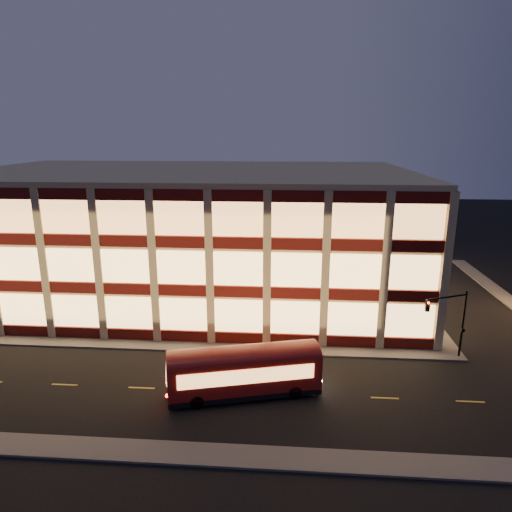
{
  "coord_description": "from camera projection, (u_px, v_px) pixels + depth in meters",
  "views": [
    {
      "loc": [
        8.9,
        -35.75,
        18.54
      ],
      "look_at": [
        5.58,
        8.0,
        6.67
      ],
      "focal_mm": 32.0,
      "sensor_mm": 36.0,
      "label": 1
    }
  ],
  "objects": [
    {
      "name": "ground",
      "position": [
        186.0,
        352.0,
        39.9
      ],
      "size": [
        200.0,
        200.0,
        0.0
      ],
      "primitive_type": "plane",
      "color": "black",
      "rests_on": "ground"
    },
    {
      "name": "sidewalk_office_south",
      "position": [
        155.0,
        345.0,
        41.06
      ],
      "size": [
        54.0,
        2.0,
        0.15
      ],
      "primitive_type": "cube",
      "color": "#514F4C",
      "rests_on": "ground"
    },
    {
      "name": "sidewalk_office_east",
      "position": [
        407.0,
        292.0,
        54.56
      ],
      "size": [
        2.0,
        30.0,
        0.15
      ],
      "primitive_type": "cube",
      "color": "#514F4C",
      "rests_on": "ground"
    },
    {
      "name": "sidewalk_tower_west",
      "position": [
        502.0,
        295.0,
        53.76
      ],
      "size": [
        2.0,
        30.0,
        0.15
      ],
      "primitive_type": "cube",
      "color": "#514F4C",
      "rests_on": "ground"
    },
    {
      "name": "sidewalk_near",
      "position": [
        137.0,
        451.0,
        27.37
      ],
      "size": [
        100.0,
        2.0,
        0.15
      ],
      "primitive_type": "cube",
      "color": "#514F4C",
      "rests_on": "ground"
    },
    {
      "name": "office_building",
      "position": [
        191.0,
        231.0,
        54.5
      ],
      "size": [
        50.45,
        30.45,
        14.5
      ],
      "color": "tan",
      "rests_on": "ground"
    },
    {
      "name": "traffic_signal_far",
      "position": [
        451.0,
        315.0,
        37.43
      ],
      "size": [
        3.79,
        1.87,
        6.0
      ],
      "color": "black",
      "rests_on": "ground"
    },
    {
      "name": "trolley_bus",
      "position": [
        244.0,
        369.0,
        32.98
      ],
      "size": [
        11.29,
        5.38,
        3.71
      ],
      "rotation": [
        0.0,
        0.0,
        0.25
      ],
      "color": "#910C07",
      "rests_on": "ground"
    }
  ]
}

